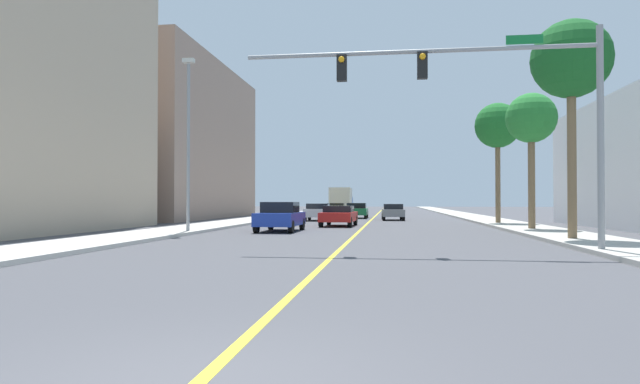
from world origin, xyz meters
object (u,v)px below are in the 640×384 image
(car_blue, at_px, (280,217))
(car_silver, at_px, (318,212))
(car_yellow, at_px, (336,209))
(car_gray, at_px, (393,211))
(palm_near, at_px, (571,62))
(delivery_truck, at_px, (341,200))
(palm_mid, at_px, (531,120))
(street_lamp, at_px, (188,136))
(traffic_signal_mast, at_px, (486,89))
(car_green, at_px, (357,210))
(car_red, at_px, (339,215))
(palm_far, at_px, (498,127))

(car_blue, distance_m, car_silver, 14.87)
(car_yellow, distance_m, car_gray, 13.04)
(palm_near, bearing_deg, delivery_truck, 106.99)
(palm_mid, distance_m, car_gray, 17.32)
(car_silver, bearing_deg, street_lamp, -104.26)
(palm_near, bearing_deg, traffic_signal_mast, -130.76)
(traffic_signal_mast, xyz_separation_m, delivery_truck, (-8.91, 46.85, -3.39))
(car_green, distance_m, delivery_truck, 15.88)
(palm_near, xyz_separation_m, car_yellow, (-12.69, 33.85, -6.28))
(traffic_signal_mast, distance_m, palm_mid, 12.69)
(palm_mid, xyz_separation_m, car_red, (-10.49, 4.21, -5.11))
(street_lamp, bearing_deg, palm_near, -9.87)
(car_blue, bearing_deg, car_yellow, 90.47)
(car_silver, bearing_deg, palm_far, -26.25)
(street_lamp, relative_size, car_gray, 2.02)
(car_gray, distance_m, car_red, 11.25)
(palm_near, relative_size, car_gray, 2.06)
(street_lamp, xyz_separation_m, delivery_truck, (3.70, 39.33, -3.08))
(palm_near, xyz_separation_m, car_red, (-10.17, 11.48, -6.30))
(palm_near, bearing_deg, street_lamp, 170.13)
(street_lamp, distance_m, car_blue, 6.18)
(palm_mid, bearing_deg, car_gray, 115.48)
(car_yellow, bearing_deg, car_green, -71.71)
(palm_near, xyz_separation_m, car_blue, (-12.63, 5.48, -6.21))
(street_lamp, distance_m, car_silver, 18.34)
(palm_mid, height_order, car_green, palm_mid)
(palm_mid, distance_m, palm_far, 7.30)
(street_lamp, height_order, car_green, street_lamp)
(palm_far, xyz_separation_m, car_blue, (-12.65, -9.05, -5.69))
(traffic_signal_mast, relative_size, car_red, 2.53)
(traffic_signal_mast, relative_size, car_silver, 2.77)
(palm_near, bearing_deg, car_silver, 121.98)
(palm_near, distance_m, palm_far, 14.54)
(street_lamp, xyz_separation_m, car_silver, (3.90, 17.46, -4.01))
(street_lamp, xyz_separation_m, palm_near, (16.61, -2.89, 2.25))
(palm_mid, distance_m, car_red, 12.41)
(palm_near, relative_size, palm_mid, 1.20)
(traffic_signal_mast, bearing_deg, palm_far, 78.16)
(car_gray, xyz_separation_m, car_red, (-3.37, -10.73, -0.03))
(street_lamp, bearing_deg, car_blue, 33.12)
(car_silver, distance_m, car_red, 9.23)
(street_lamp, xyz_separation_m, palm_mid, (16.93, 4.38, 1.06))
(car_gray, distance_m, delivery_truck, 20.93)
(palm_mid, bearing_deg, car_silver, 134.89)
(car_blue, relative_size, car_silver, 1.06)
(car_blue, distance_m, car_gray, 17.72)
(delivery_truck, bearing_deg, palm_far, -66.68)
(traffic_signal_mast, relative_size, car_green, 2.42)
(palm_mid, distance_m, car_yellow, 30.03)
(traffic_signal_mast, height_order, palm_far, palm_far)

